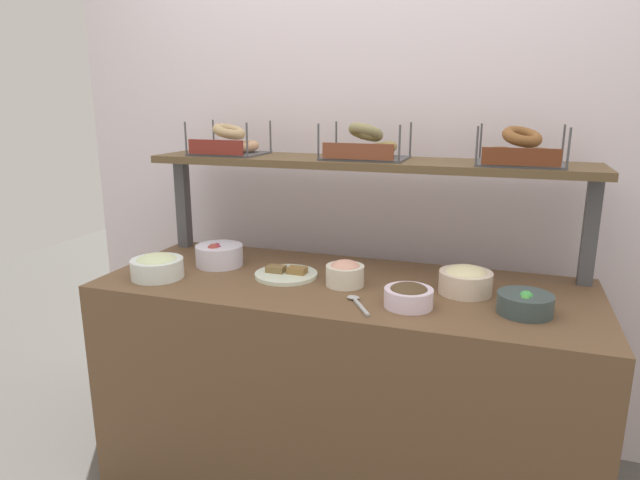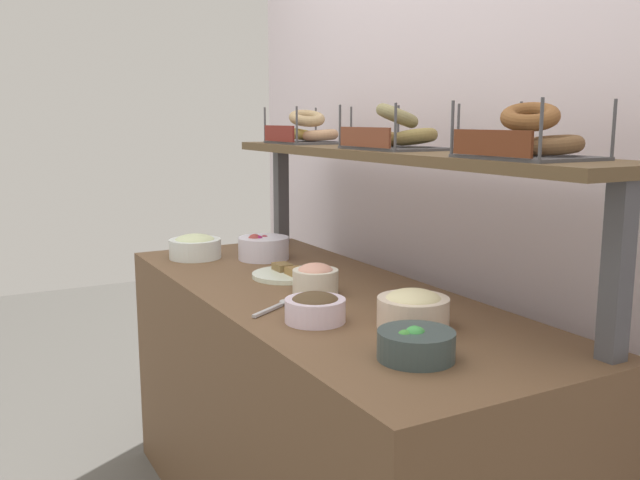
{
  "view_description": "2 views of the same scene",
  "coord_description": "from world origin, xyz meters",
  "px_view_note": "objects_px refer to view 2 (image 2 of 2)",
  "views": [
    {
      "loc": [
        0.55,
        -1.87,
        1.51
      ],
      "look_at": [
        -0.1,
        0.03,
        1.0
      ],
      "focal_mm": 31.03,
      "sensor_mm": 36.0,
      "label": 1
    },
    {
      "loc": [
        1.8,
        -0.99,
        1.38
      ],
      "look_at": [
        -0.05,
        0.03,
        1.0
      ],
      "focal_mm": 38.62,
      "sensor_mm": 36.0,
      "label": 2
    }
  ],
  "objects_px": {
    "bowl_scallion_spread": "(195,246)",
    "serving_spoon_near_plate": "(278,306)",
    "bowl_veggie_mix": "(416,344)",
    "bagel_basket_sesame": "(306,132)",
    "bowl_lox_spread": "(315,279)",
    "bowl_beet_salad": "(263,247)",
    "serving_plate_white": "(288,274)",
    "bagel_basket_cinnamon_raisin": "(527,139)",
    "bowl_potato_salad": "(413,309)",
    "bagel_basket_everything": "(395,134)",
    "bowl_chocolate_spread": "(315,307)"
  },
  "relations": [
    {
      "from": "bowl_scallion_spread",
      "to": "serving_spoon_near_plate",
      "type": "height_order",
      "value": "bowl_scallion_spread"
    },
    {
      "from": "bowl_veggie_mix",
      "to": "bagel_basket_sesame",
      "type": "distance_m",
      "value": 1.35
    },
    {
      "from": "bowl_lox_spread",
      "to": "bagel_basket_sesame",
      "type": "xyz_separation_m",
      "value": [
        -0.6,
        0.29,
        0.43
      ]
    },
    {
      "from": "bowl_lox_spread",
      "to": "bowl_veggie_mix",
      "type": "distance_m",
      "value": 0.62
    },
    {
      "from": "bowl_scallion_spread",
      "to": "bowl_beet_salad",
      "type": "height_order",
      "value": "bowl_beet_salad"
    },
    {
      "from": "serving_plate_white",
      "to": "bagel_basket_cinnamon_raisin",
      "type": "bearing_deg",
      "value": 17.16
    },
    {
      "from": "bowl_scallion_spread",
      "to": "bagel_basket_cinnamon_raisin",
      "type": "height_order",
      "value": "bagel_basket_cinnamon_raisin"
    },
    {
      "from": "serving_spoon_near_plate",
      "to": "bagel_basket_cinnamon_raisin",
      "type": "height_order",
      "value": "bagel_basket_cinnamon_raisin"
    },
    {
      "from": "bowl_lox_spread",
      "to": "bowl_potato_salad",
      "type": "relative_size",
      "value": 0.76
    },
    {
      "from": "bowl_veggie_mix",
      "to": "bowl_scallion_spread",
      "type": "bearing_deg",
      "value": -177.19
    },
    {
      "from": "bowl_potato_salad",
      "to": "bagel_basket_everything",
      "type": "distance_m",
      "value": 0.65
    },
    {
      "from": "bowl_potato_salad",
      "to": "bagel_basket_cinnamon_raisin",
      "type": "bearing_deg",
      "value": 56.28
    },
    {
      "from": "bowl_scallion_spread",
      "to": "serving_plate_white",
      "type": "height_order",
      "value": "bowl_scallion_spread"
    },
    {
      "from": "bowl_beet_salad",
      "to": "bagel_basket_everything",
      "type": "height_order",
      "value": "bagel_basket_everything"
    },
    {
      "from": "bowl_chocolate_spread",
      "to": "bowl_beet_salad",
      "type": "xyz_separation_m",
      "value": [
        -0.81,
        0.21,
        0.01
      ]
    },
    {
      "from": "bowl_chocolate_spread",
      "to": "bowl_beet_salad",
      "type": "relative_size",
      "value": 0.84
    },
    {
      "from": "bowl_veggie_mix",
      "to": "serving_plate_white",
      "type": "bearing_deg",
      "value": 173.11
    },
    {
      "from": "bowl_lox_spread",
      "to": "bagel_basket_cinnamon_raisin",
      "type": "distance_m",
      "value": 0.76
    },
    {
      "from": "bagel_basket_sesame",
      "to": "bagel_basket_cinnamon_raisin",
      "type": "xyz_separation_m",
      "value": [
        1.17,
        -0.01,
        0.0
      ]
    },
    {
      "from": "bowl_potato_salad",
      "to": "bowl_lox_spread",
      "type": "bearing_deg",
      "value": -172.57
    },
    {
      "from": "bowl_scallion_spread",
      "to": "bowl_lox_spread",
      "type": "relative_size",
      "value": 1.4
    },
    {
      "from": "bowl_lox_spread",
      "to": "serving_spoon_near_plate",
      "type": "distance_m",
      "value": 0.2
    },
    {
      "from": "bowl_chocolate_spread",
      "to": "bowl_veggie_mix",
      "type": "xyz_separation_m",
      "value": [
        0.36,
        0.06,
        -0.0
      ]
    },
    {
      "from": "bowl_veggie_mix",
      "to": "serving_plate_white",
      "type": "relative_size",
      "value": 0.72
    },
    {
      "from": "bowl_lox_spread",
      "to": "serving_spoon_near_plate",
      "type": "xyz_separation_m",
      "value": [
        0.09,
        -0.17,
        -0.04
      ]
    },
    {
      "from": "bowl_scallion_spread",
      "to": "bowl_beet_salad",
      "type": "distance_m",
      "value": 0.26
    },
    {
      "from": "bagel_basket_sesame",
      "to": "serving_plate_white",
      "type": "bearing_deg",
      "value": -35.75
    },
    {
      "from": "bowl_beet_salad",
      "to": "bowl_veggie_mix",
      "type": "distance_m",
      "value": 1.18
    },
    {
      "from": "bowl_beet_salad",
      "to": "bowl_potato_salad",
      "type": "distance_m",
      "value": 0.98
    },
    {
      "from": "bowl_scallion_spread",
      "to": "bagel_basket_sesame",
      "type": "relative_size",
      "value": 0.67
    },
    {
      "from": "bowl_beet_salad",
      "to": "bagel_basket_cinnamon_raisin",
      "type": "distance_m",
      "value": 1.22
    },
    {
      "from": "serving_spoon_near_plate",
      "to": "bowl_potato_salad",
      "type": "bearing_deg",
      "value": 34.14
    },
    {
      "from": "bowl_chocolate_spread",
      "to": "bowl_scallion_spread",
      "type": "xyz_separation_m",
      "value": [
        -0.96,
        -0.01,
        0.01
      ]
    },
    {
      "from": "bowl_chocolate_spread",
      "to": "bowl_beet_salad",
      "type": "distance_m",
      "value": 0.84
    },
    {
      "from": "bowl_beet_salad",
      "to": "bowl_lox_spread",
      "type": "height_order",
      "value": "bowl_beet_salad"
    },
    {
      "from": "bowl_lox_spread",
      "to": "bagel_basket_cinnamon_raisin",
      "type": "height_order",
      "value": "bagel_basket_cinnamon_raisin"
    },
    {
      "from": "bowl_chocolate_spread",
      "to": "bowl_potato_salad",
      "type": "xyz_separation_m",
      "value": [
        0.16,
        0.19,
        0.01
      ]
    },
    {
      "from": "serving_plate_white",
      "to": "bagel_basket_cinnamon_raisin",
      "type": "xyz_separation_m",
      "value": [
        0.81,
        0.25,
        0.47
      ]
    },
    {
      "from": "bowl_lox_spread",
      "to": "serving_spoon_near_plate",
      "type": "bearing_deg",
      "value": -61.8
    },
    {
      "from": "bowl_potato_salad",
      "to": "serving_spoon_near_plate",
      "type": "relative_size",
      "value": 1.19
    },
    {
      "from": "serving_plate_white",
      "to": "bowl_lox_spread",
      "type": "bearing_deg",
      "value": -5.55
    },
    {
      "from": "bowl_chocolate_spread",
      "to": "bagel_basket_everything",
      "type": "relative_size",
      "value": 0.5
    },
    {
      "from": "bowl_scallion_spread",
      "to": "bagel_basket_sesame",
      "type": "xyz_separation_m",
      "value": [
        0.1,
        0.43,
        0.43
      ]
    },
    {
      "from": "bowl_beet_salad",
      "to": "serving_plate_white",
      "type": "relative_size",
      "value": 0.8
    },
    {
      "from": "bowl_veggie_mix",
      "to": "bagel_basket_cinnamon_raisin",
      "type": "height_order",
      "value": "bagel_basket_cinnamon_raisin"
    },
    {
      "from": "bagel_basket_cinnamon_raisin",
      "to": "bagel_basket_everything",
      "type": "bearing_deg",
      "value": 178.21
    },
    {
      "from": "bowl_beet_salad",
      "to": "serving_spoon_near_plate",
      "type": "relative_size",
      "value": 1.24
    },
    {
      "from": "bowl_veggie_mix",
      "to": "bowl_beet_salad",
      "type": "bearing_deg",
      "value": 172.49
    },
    {
      "from": "bowl_beet_salad",
      "to": "bagel_basket_everything",
      "type": "relative_size",
      "value": 0.59
    },
    {
      "from": "bowl_chocolate_spread",
      "to": "bagel_basket_cinnamon_raisin",
      "type": "bearing_deg",
      "value": 53.08
    }
  ]
}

